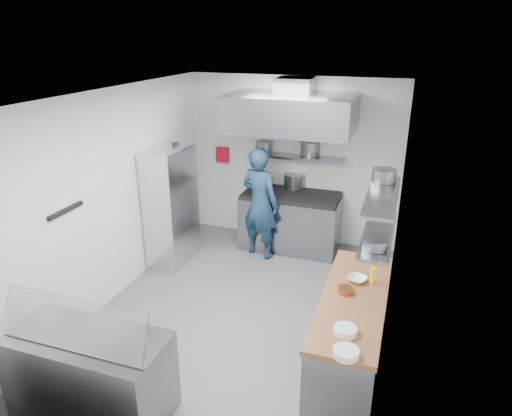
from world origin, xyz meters
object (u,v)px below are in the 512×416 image
at_px(gas_range, 290,222).
at_px(wire_rack, 171,206).
at_px(display_case, 91,374).
at_px(chef, 260,203).

height_order(gas_range, wire_rack, wire_rack).
distance_m(gas_range, display_case, 4.19).
bearing_deg(display_case, wire_rack, 104.18).
distance_m(chef, display_case, 3.71).
height_order(gas_range, display_case, gas_range).
relative_size(wire_rack, display_case, 1.23).
bearing_deg(chef, display_case, 101.52).
bearing_deg(display_case, chef, 82.64).
xyz_separation_m(gas_range, wire_rack, (-1.63, -1.07, 0.48)).
height_order(wire_rack, display_case, wire_rack).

